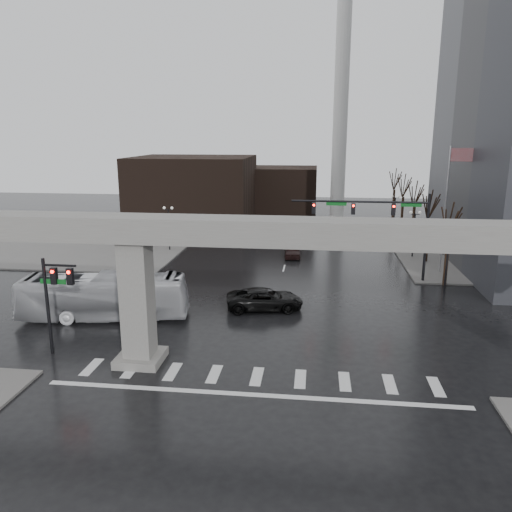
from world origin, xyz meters
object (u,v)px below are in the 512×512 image
object	(u,v)px
signal_mast_arm	(384,217)
city_bus	(104,296)
far_car	(293,250)
pickup_truck	(265,299)

from	to	relation	value
signal_mast_arm	city_bus	size ratio (longest dim) A/B	1.01
signal_mast_arm	far_car	world-z (taller)	signal_mast_arm
far_car	city_bus	bearing A→B (deg)	-124.56
pickup_truck	far_car	xyz separation A→B (m)	(1.31, 16.95, -0.09)
pickup_truck	far_car	bearing A→B (deg)	-14.60
city_bus	signal_mast_arm	bearing A→B (deg)	-68.72
signal_mast_arm	far_car	bearing A→B (deg)	136.26
city_bus	far_car	xyz separation A→B (m)	(12.66, 20.23, -0.95)
far_car	signal_mast_arm	bearing A→B (deg)	-46.26
signal_mast_arm	far_car	xyz separation A→B (m)	(-8.37, 8.01, -5.11)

